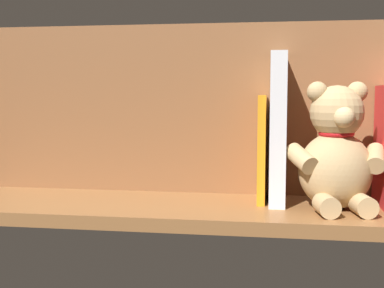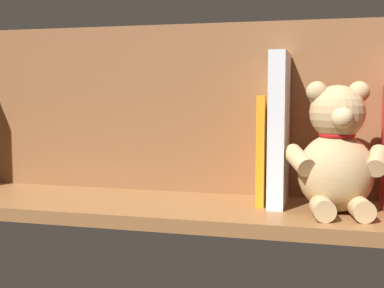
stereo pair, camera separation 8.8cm
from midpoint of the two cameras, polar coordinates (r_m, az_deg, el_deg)
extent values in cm
cube|color=brown|center=(90.03, -2.83, -7.15)|extent=(105.52, 24.12, 2.20)
cube|color=brown|center=(97.46, -1.70, 3.83)|extent=(105.52, 1.50, 31.50)
ellipsoid|color=tan|center=(86.23, 12.66, -2.88)|extent=(13.58, 12.57, 12.52)
sphere|color=tan|center=(85.36, 12.80, 3.43)|extent=(8.61, 8.61, 8.61)
sphere|color=tan|center=(86.15, 14.94, 5.55)|extent=(3.33, 3.33, 3.33)
sphere|color=tan|center=(84.58, 10.71, 5.64)|extent=(3.33, 3.33, 3.33)
sphere|color=#DBB77F|center=(81.85, 13.41, 2.88)|extent=(3.33, 3.33, 3.33)
cylinder|color=tan|center=(86.08, 16.79, -1.52)|extent=(3.94, 6.56, 4.63)
cylinder|color=tan|center=(83.17, 8.97, -1.60)|extent=(5.63, 6.79, 4.63)
cylinder|color=tan|center=(82.73, 15.38, -6.54)|extent=(4.10, 5.21, 3.33)
cylinder|color=tan|center=(81.31, 11.55, -6.66)|extent=(4.10, 5.21, 3.33)
torus|color=red|center=(85.56, 12.75, 1.14)|extent=(6.63, 6.63, 0.98)
cube|color=silver|center=(88.94, 6.61, 1.69)|extent=(2.68, 11.88, 25.53)
cube|color=orange|center=(90.32, 4.93, -0.49)|extent=(1.33, 10.03, 18.42)
camera|label=1|loc=(0.04, -92.86, -0.28)|focal=48.61mm
camera|label=2|loc=(0.04, 87.14, 0.28)|focal=48.61mm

